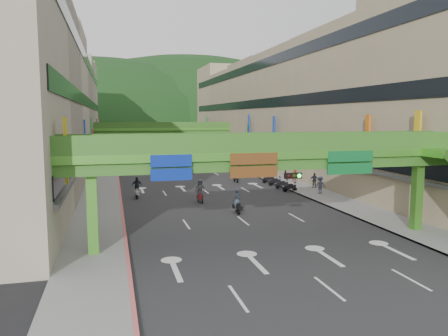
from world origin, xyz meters
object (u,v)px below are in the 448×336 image
at_px(scooter_rider_near, 237,202).
at_px(car_yellow, 165,155).
at_px(overpass_near, 288,163).
at_px(scooter_rider_mid, 236,173).
at_px(car_silver, 127,155).
at_px(pedestrian_red, 295,175).

height_order(scooter_rider_near, car_yellow, scooter_rider_near).
distance_m(overpass_near, car_yellow, 60.72).
height_order(scooter_rider_mid, car_silver, scooter_rider_mid).
distance_m(overpass_near, pedestrian_red, 27.20).
distance_m(scooter_rider_mid, car_silver, 35.77).
xyz_separation_m(car_silver, car_yellow, (7.37, 0.59, -0.06)).
xyz_separation_m(car_silver, pedestrian_red, (19.20, -35.58, 0.13)).
bearing_deg(scooter_rider_near, pedestrian_red, 51.77).
bearing_deg(car_silver, pedestrian_red, -60.14).
distance_m(overpass_near, scooter_rider_mid, 26.92).
bearing_deg(pedestrian_red, overpass_near, -124.57).
bearing_deg(car_silver, car_yellow, 6.10).
relative_size(car_silver, car_yellow, 1.12).
height_order(overpass_near, scooter_rider_mid, overpass_near).
relative_size(car_silver, pedestrian_red, 2.60).
bearing_deg(car_yellow, scooter_rider_mid, -77.43).
height_order(overpass_near, car_silver, overpass_near).
xyz_separation_m(car_yellow, pedestrian_red, (11.83, -36.17, 0.19)).
relative_size(scooter_rider_mid, pedestrian_red, 1.21).
xyz_separation_m(overpass_near, scooter_rider_mid, (4.12, 26.29, -4.08)).
height_order(car_silver, pedestrian_red, pedestrian_red).
height_order(scooter_rider_mid, pedestrian_red, scooter_rider_mid).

